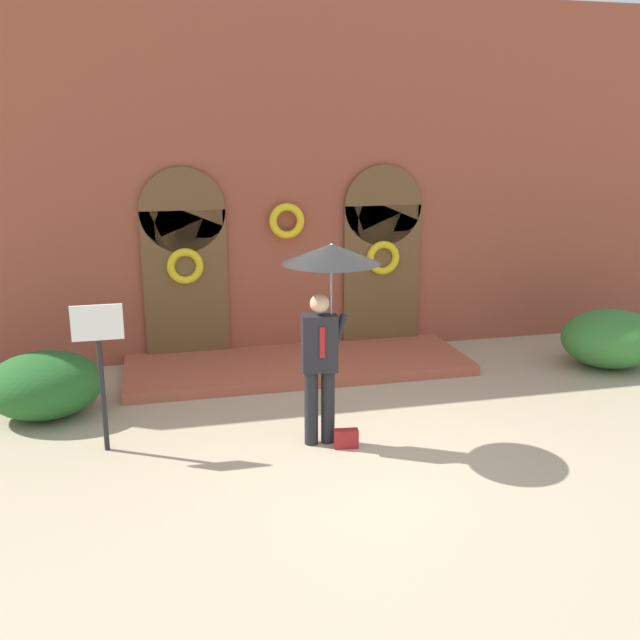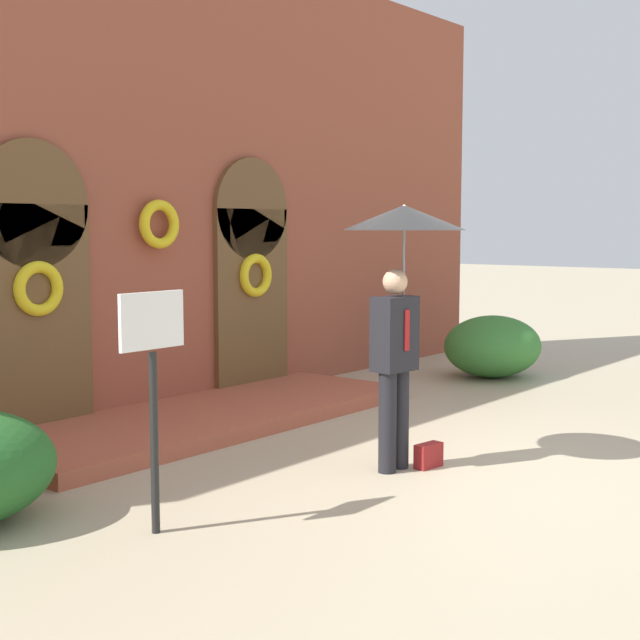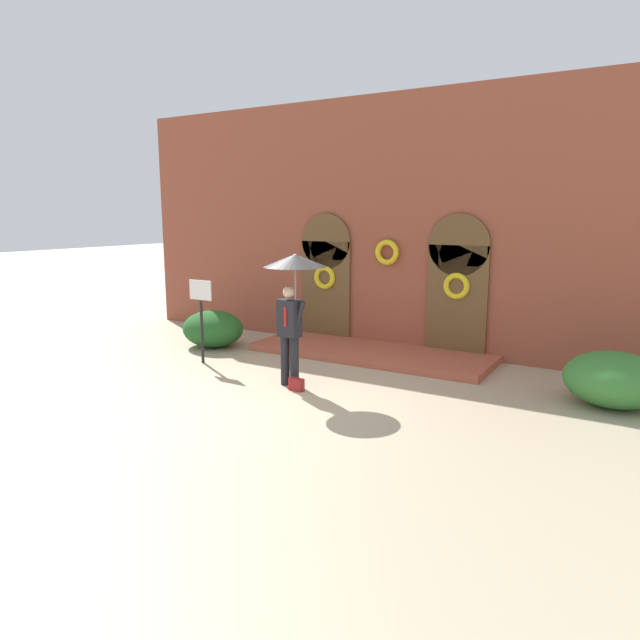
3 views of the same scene
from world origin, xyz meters
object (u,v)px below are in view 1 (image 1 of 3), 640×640
Objects in this scene: person_with_umbrella at (328,284)px; shrub_right at (611,338)px; handbag at (346,439)px; sign_post at (100,354)px; shrub_left at (44,385)px.

person_with_umbrella is 5.46m from shrub_right.
person_with_umbrella is 1.82m from handbag.
sign_post is at bearing -170.06° from shrub_right.
shrub_left is 0.94× the size of shrub_right.
handbag is at bearing -27.59° from shrub_left.
shrub_right is at bearing 29.16° from handbag.
person_with_umbrella is at bearing -8.80° from sign_post.
sign_post is at bearing -57.11° from shrub_left.
person_with_umbrella is 1.63× the size of shrub_left.
person_with_umbrella is 8.44× the size of handbag.
shrub_left reaches higher than handbag.
shrub_left is (-3.50, 1.83, 0.31)m from handbag.
person_with_umbrella is at bearing 137.86° from handbag.
shrub_left is (-3.33, 1.63, -1.49)m from person_with_umbrella.
sign_post is at bearing 175.16° from handbag.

